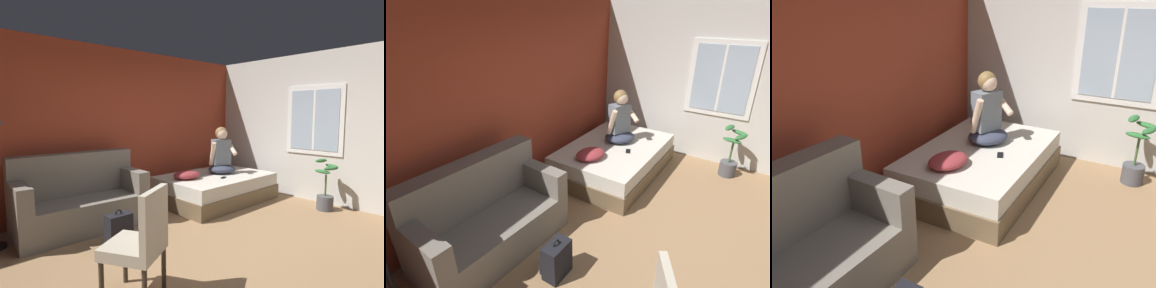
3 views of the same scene
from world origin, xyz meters
The scene contains 11 objects.
ground_plane centered at (0.00, 0.00, 0.00)m, with size 40.00×40.00×0.00m, color #93704C.
wall_back_accent centered at (0.00, 2.61, 1.35)m, with size 10.81×0.16×2.70m, color #993823.
wall_side_with_window centered at (2.99, 0.01, 1.35)m, with size 0.19×6.46×2.70m.
bed centered at (1.59, 1.62, 0.24)m, with size 2.07×1.38×0.48m.
couch centered at (-0.79, 1.98, 0.39)m, with size 1.74×0.90×1.04m.
side_chair centered at (-1.06, 0.01, 0.53)m, with size 0.63×0.63×0.98m.
person_seated centered at (1.80, 1.65, 0.84)m, with size 0.65×0.61×0.88m.
backpack centered at (-0.69, 1.09, 0.19)m, with size 0.30×0.23×0.46m.
throw_pillow centered at (0.97, 1.71, 0.55)m, with size 0.48×0.36×0.14m, color #993338.
cell_phone centered at (1.50, 1.34, 0.48)m, with size 0.07×0.14×0.01m, color black.
potted_plant centered at (2.52, -0.01, 0.30)m, with size 0.39×0.37×0.85m.
Camera 1 is at (-2.40, -2.08, 1.60)m, focal length 28.00 mm.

